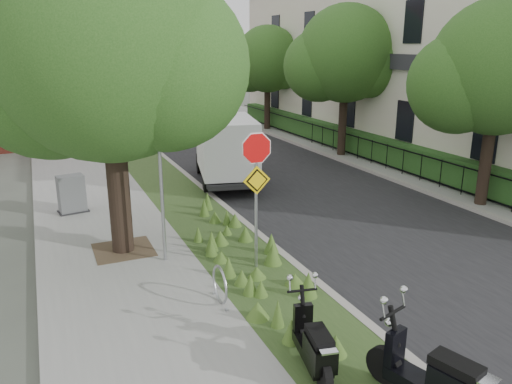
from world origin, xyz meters
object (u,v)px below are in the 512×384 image
box_truck (225,147)px  utility_cabinet (72,195)px  sign_assembly (256,173)px  scooter_near (315,351)px

box_truck → utility_cabinet: bearing=-163.6°
sign_assembly → utility_cabinet: 6.97m
utility_cabinet → scooter_near: bearing=-74.0°
sign_assembly → scooter_near: bearing=-100.6°
box_truck → utility_cabinet: (-5.51, -1.62, -0.72)m
scooter_near → utility_cabinet: size_ratio=1.49×
sign_assembly → utility_cabinet: sign_assembly is taller
utility_cabinet → box_truck: bearing=16.4°
sign_assembly → scooter_near: (-0.72, -3.85, -1.81)m
box_truck → utility_cabinet: 5.79m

